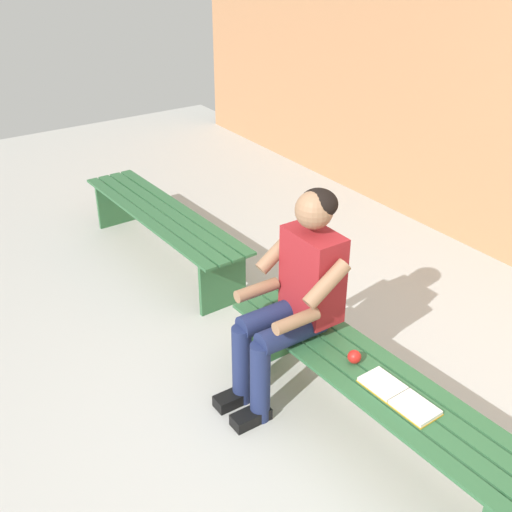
% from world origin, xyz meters
% --- Properties ---
extents(ground_plane, '(10.00, 7.00, 0.04)m').
position_xyz_m(ground_plane, '(1.17, 1.00, -0.02)').
color(ground_plane, '#B2B2AD').
extents(bench_near, '(1.89, 0.48, 0.42)m').
position_xyz_m(bench_near, '(0.00, 0.00, 0.33)').
color(bench_near, '#2D6038').
rests_on(bench_near, ground).
extents(bench_far, '(1.93, 0.48, 0.42)m').
position_xyz_m(bench_far, '(2.33, 0.00, 0.33)').
color(bench_far, '#2D6038').
rests_on(bench_far, ground).
extents(person_seated, '(0.50, 0.69, 1.23)m').
position_xyz_m(person_seated, '(0.53, 0.10, 0.67)').
color(person_seated, maroon).
rests_on(person_seated, ground).
extents(apple, '(0.07, 0.07, 0.07)m').
position_xyz_m(apple, '(0.12, 0.01, 0.46)').
color(apple, red).
rests_on(apple, bench_near).
extents(book_open, '(0.42, 0.17, 0.02)m').
position_xyz_m(book_open, '(-0.20, 0.02, 0.43)').
color(book_open, white).
rests_on(book_open, bench_near).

